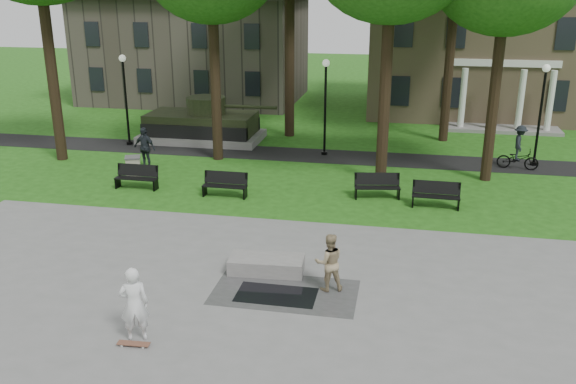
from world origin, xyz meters
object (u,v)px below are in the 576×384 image
at_px(skateboarder, 134,304).
at_px(friend_watching, 329,262).
at_px(trash_bin, 133,167).
at_px(concrete_block, 267,264).
at_px(park_bench_0, 137,176).
at_px(cyclist, 519,151).

distance_m(skateboarder, friend_watching, 5.39).
distance_m(friend_watching, trash_bin, 13.21).
bearing_deg(trash_bin, friend_watching, -41.84).
xyz_separation_m(concrete_block, skateboarder, (-2.24, -4.16, 0.72)).
distance_m(skateboarder, park_bench_0, 11.89).
distance_m(concrete_block, friend_watching, 2.18).
relative_size(friend_watching, park_bench_0, 0.92).
relative_size(concrete_block, friend_watching, 1.32).
xyz_separation_m(friend_watching, cyclist, (7.04, 13.45, -0.01)).
bearing_deg(cyclist, park_bench_0, 118.03).
bearing_deg(skateboarder, trash_bin, -88.67).
xyz_separation_m(cyclist, trash_bin, (-16.88, -4.64, -0.36)).
relative_size(friend_watching, cyclist, 0.81).
distance_m(concrete_block, cyclist, 15.56).
bearing_deg(friend_watching, skateboarder, 19.86).
height_order(cyclist, trash_bin, cyclist).
relative_size(concrete_block, park_bench_0, 1.22).
bearing_deg(trash_bin, concrete_block, -45.55).
bearing_deg(cyclist, friend_watching, 159.93).
height_order(friend_watching, cyclist, cyclist).
height_order(park_bench_0, trash_bin, park_bench_0).
bearing_deg(trash_bin, skateboarder, -65.15).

